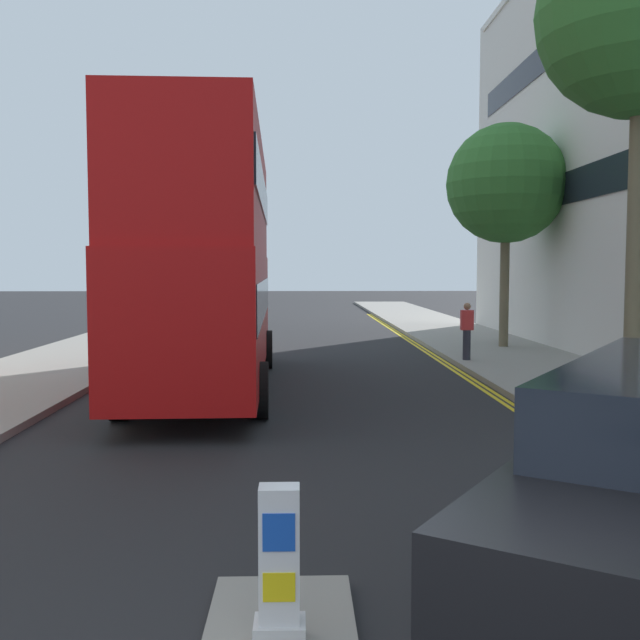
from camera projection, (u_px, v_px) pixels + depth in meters
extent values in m
cube|color=gray|center=(554.00, 375.00, 18.05)|extent=(4.00, 80.00, 0.14)
cube|color=gray|center=(29.00, 377.00, 17.69)|extent=(4.00, 80.00, 0.14)
cube|color=yellow|center=(492.00, 391.00, 16.01)|extent=(0.10, 56.00, 0.01)
cube|color=yellow|center=(485.00, 391.00, 16.00)|extent=(0.10, 56.00, 0.01)
cube|color=silver|center=(280.00, 632.00, 5.01)|extent=(0.36, 0.28, 0.16)
cube|color=white|center=(279.00, 554.00, 4.97)|extent=(0.28, 0.20, 0.95)
cube|color=blue|center=(279.00, 532.00, 4.85)|extent=(0.22, 0.01, 0.26)
cube|color=yellow|center=(279.00, 587.00, 4.88)|extent=(0.22, 0.01, 0.20)
cube|color=#B20F0F|center=(208.00, 312.00, 16.18)|extent=(2.80, 10.87, 2.60)
cube|color=#B20F0F|center=(207.00, 197.00, 16.01)|extent=(2.74, 10.65, 2.50)
cube|color=black|center=(208.00, 299.00, 16.16)|extent=(2.82, 10.43, 0.84)
cube|color=black|center=(207.00, 193.00, 16.00)|extent=(2.80, 10.22, 0.80)
cube|color=yellow|center=(225.00, 249.00, 21.43)|extent=(2.00, 0.12, 0.44)
cube|color=maroon|center=(206.00, 138.00, 15.92)|extent=(2.52, 9.78, 0.10)
cylinder|color=black|center=(174.00, 350.00, 19.53)|extent=(0.33, 1.05, 1.04)
cylinder|color=black|center=(267.00, 349.00, 19.67)|extent=(0.33, 1.05, 1.04)
cylinder|color=black|center=(120.00, 392.00, 12.86)|extent=(0.33, 1.05, 1.04)
cylinder|color=black|center=(260.00, 390.00, 13.00)|extent=(0.33, 1.05, 1.04)
cylinder|color=black|center=(606.00, 551.00, 6.04)|extent=(0.56, 0.69, 0.68)
cylinder|color=#2D2D38|center=(467.00, 345.00, 20.43)|extent=(0.22, 0.22, 0.85)
cube|color=red|center=(467.00, 320.00, 20.39)|extent=(0.34, 0.22, 0.56)
sphere|color=#9E7051|center=(467.00, 306.00, 20.36)|extent=(0.20, 0.20, 0.20)
cylinder|color=#6B6047|center=(635.00, 245.00, 13.06)|extent=(0.29, 0.29, 5.99)
cylinder|color=#6B6047|center=(607.00, 59.00, 13.20)|extent=(0.90, 0.98, 0.90)
cylinder|color=#6B6047|center=(611.00, 38.00, 12.43)|extent=(0.85, 1.46, 1.16)
cylinder|color=#6B6047|center=(504.00, 283.00, 23.93)|extent=(0.31, 0.31, 4.20)
cylinder|color=#6B6047|center=(519.00, 210.00, 23.76)|extent=(0.15, 0.92, 0.69)
cylinder|color=#6B6047|center=(503.00, 211.00, 24.21)|extent=(0.96, 0.21, 0.72)
cylinder|color=#6B6047|center=(486.00, 206.00, 24.11)|extent=(0.88, 1.21, 1.02)
cylinder|color=#6B6047|center=(493.00, 208.00, 23.55)|extent=(0.52, 1.01, 0.78)
cylinder|color=#6B6047|center=(522.00, 203.00, 23.17)|extent=(1.27, 0.85, 1.05)
sphere|color=#33702D|center=(506.00, 184.00, 23.70)|extent=(3.92, 3.92, 3.92)
cube|color=black|center=(606.00, 3.00, 19.58)|extent=(0.04, 24.64, 1.00)
cube|color=black|center=(602.00, 177.00, 19.90)|extent=(0.04, 24.64, 1.00)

